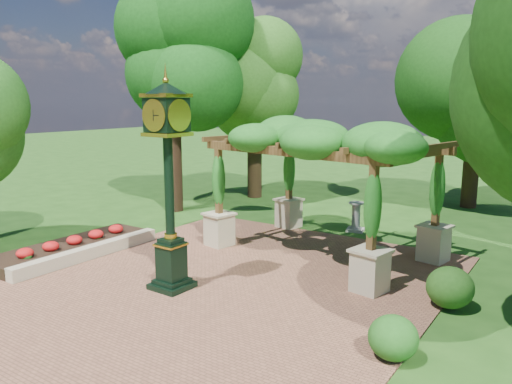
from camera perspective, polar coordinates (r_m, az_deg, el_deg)
The scene contains 13 objects.
ground at distance 12.22m, azimuth -6.72°, elevation -11.99°, with size 120.00×120.00×0.00m, color #1E4714.
brick_plaza at distance 12.93m, azimuth -3.78°, elevation -10.56°, with size 10.00×12.00×0.04m, color brown.
border_wall at distance 15.68m, azimuth -18.47°, elevation -6.60°, with size 0.35×5.00×0.40m, color #C6B793.
flower_bed at distance 16.38m, azimuth -20.40°, elevation -6.07°, with size 1.50×5.00×0.36m, color red.
pedestal_clock at distance 12.08m, azimuth -9.99°, elevation 2.77°, with size 1.04×1.04×5.13m.
pergola at distance 14.94m, azimuth 7.68°, elevation 5.38°, with size 7.17×5.25×4.10m.
sundial at distance 18.31m, azimuth 11.34°, elevation -2.99°, with size 0.70×0.70×1.06m.
shrub_front at distance 9.64m, azimuth 15.41°, elevation -15.76°, with size 0.90×0.90×0.81m, color #1E5518.
shrub_mid at distance 12.19m, azimuth 21.29°, elevation -10.14°, with size 1.04×1.04×0.94m, color #214B15.
shrub_back at distance 16.16m, azimuth 19.33°, elevation -5.55°, with size 0.71×0.71×0.64m, color #34671D.
tree_west_near at distance 21.28m, azimuth -9.83°, elevation 15.16°, with size 4.68×4.68×9.43m.
tree_west_far at distance 24.03m, azimuth -0.17°, elevation 12.84°, with size 3.71×3.71×8.30m.
tree_north at distance 23.56m, azimuth 23.89°, elevation 9.75°, with size 4.60×4.60×6.89m.
Camera 1 is at (7.43, -8.52, 4.63)m, focal length 35.00 mm.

